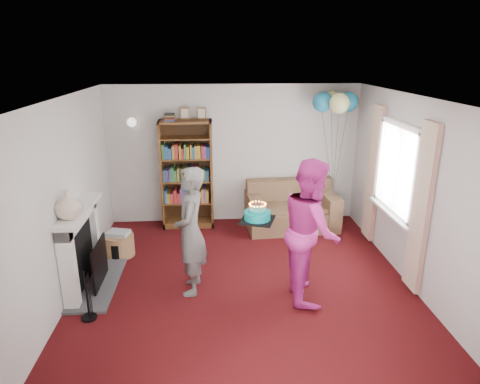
{
  "coord_description": "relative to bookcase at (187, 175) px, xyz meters",
  "views": [
    {
      "loc": [
        -0.41,
        -5.06,
        3.02
      ],
      "look_at": [
        -0.02,
        0.6,
        1.16
      ],
      "focal_mm": 32.0,
      "sensor_mm": 36.0,
      "label": 1
    }
  ],
  "objects": [
    {
      "name": "ground",
      "position": [
        0.84,
        -2.3,
        -0.94
      ],
      "size": [
        5.0,
        5.0,
        0.0
      ],
      "primitive_type": "plane",
      "color": "black",
      "rests_on": "ground"
    },
    {
      "name": "wall_back",
      "position": [
        0.84,
        0.21,
        0.31
      ],
      "size": [
        4.5,
        0.02,
        2.5
      ],
      "primitive_type": "cube",
      "color": "silver",
      "rests_on": "ground"
    },
    {
      "name": "wall_left",
      "position": [
        -1.42,
        -2.3,
        0.31
      ],
      "size": [
        0.02,
        5.0,
        2.5
      ],
      "primitive_type": "cube",
      "color": "silver",
      "rests_on": "ground"
    },
    {
      "name": "wall_right",
      "position": [
        3.1,
        -2.3,
        0.31
      ],
      "size": [
        0.02,
        5.0,
        2.5
      ],
      "primitive_type": "cube",
      "color": "silver",
      "rests_on": "ground"
    },
    {
      "name": "ceiling",
      "position": [
        0.84,
        -2.3,
        1.57
      ],
      "size": [
        4.5,
        5.0,
        0.01
      ],
      "primitive_type": "cube",
      "color": "white",
      "rests_on": "wall_back"
    },
    {
      "name": "fireplace",
      "position": [
        -1.25,
        -2.11,
        -0.43
      ],
      "size": [
        0.55,
        1.8,
        1.12
      ],
      "color": "#3F3F42",
      "rests_on": "ground"
    },
    {
      "name": "window_bay",
      "position": [
        3.05,
        -1.7,
        0.26
      ],
      "size": [
        0.14,
        2.02,
        2.2
      ],
      "color": "white",
      "rests_on": "ground"
    },
    {
      "name": "wall_sconce",
      "position": [
        -0.91,
        0.06,
        0.94
      ],
      "size": [
        0.16,
        0.23,
        0.16
      ],
      "color": "gold",
      "rests_on": "ground"
    },
    {
      "name": "bookcase",
      "position": [
        0.0,
        0.0,
        0.0
      ],
      "size": [
        0.91,
        0.42,
        2.13
      ],
      "color": "#472B14",
      "rests_on": "ground"
    },
    {
      "name": "sofa",
      "position": [
        1.85,
        -0.24,
        -0.62
      ],
      "size": [
        1.58,
        0.83,
        0.83
      ],
      "rotation": [
        0.0,
        0.0,
        0.07
      ],
      "color": "brown",
      "rests_on": "ground"
    },
    {
      "name": "wicker_basket",
      "position": [
        -1.02,
        -1.2,
        -0.76
      ],
      "size": [
        0.45,
        0.45,
        0.4
      ],
      "rotation": [
        0.0,
        0.0,
        -0.24
      ],
      "color": "#986947",
      "rests_on": "ground"
    },
    {
      "name": "person_striped",
      "position": [
        0.15,
        -2.31,
        -0.1
      ],
      "size": [
        0.44,
        0.64,
        1.69
      ],
      "primitive_type": "imported",
      "rotation": [
        0.0,
        0.0,
        -1.64
      ],
      "color": "black",
      "rests_on": "ground"
    },
    {
      "name": "person_magenta",
      "position": [
        1.65,
        -2.53,
        -0.03
      ],
      "size": [
        0.73,
        0.92,
        1.82
      ],
      "primitive_type": "imported",
      "rotation": [
        0.0,
        0.0,
        1.52
      ],
      "color": "#CB288D",
      "rests_on": "ground"
    },
    {
      "name": "birthday_cake",
      "position": [
        0.98,
        -2.56,
        0.2
      ],
      "size": [
        0.39,
        0.39,
        0.22
      ],
      "rotation": [
        0.0,
        0.0,
        -0.32
      ],
      "color": "black",
      "rests_on": "ground"
    },
    {
      "name": "balloons",
      "position": [
        2.55,
        -0.16,
        1.28
      ],
      "size": [
        0.78,
        0.78,
        1.74
      ],
      "color": "#3F3F3F",
      "rests_on": "ground"
    },
    {
      "name": "mantel_vase",
      "position": [
        -1.28,
        -2.45,
        0.36
      ],
      "size": [
        0.38,
        0.38,
        0.35
      ],
      "primitive_type": "imported",
      "rotation": [
        0.0,
        0.0,
        0.13
      ],
      "color": "beige",
      "rests_on": "fireplace"
    }
  ]
}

